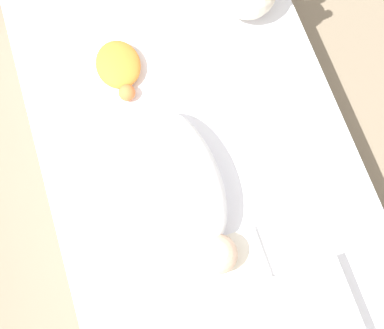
% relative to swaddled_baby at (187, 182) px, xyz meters
% --- Properties ---
extents(ground_plane, '(12.00, 12.00, 0.00)m').
position_rel_swaddled_baby_xyz_m(ground_plane, '(-0.08, 0.06, -0.30)').
color(ground_plane, '#7A6B56').
extents(bed_mattress, '(1.59, 0.89, 0.22)m').
position_rel_swaddled_baby_xyz_m(bed_mattress, '(-0.08, 0.06, -0.19)').
color(bed_mattress, white).
rests_on(bed_mattress, ground_plane).
extents(burp_cloth, '(0.19, 0.16, 0.02)m').
position_rel_swaddled_baby_xyz_m(burp_cloth, '(0.26, 0.06, -0.07)').
color(burp_cloth, white).
rests_on(burp_cloth, bed_mattress).
extents(swaddled_baby, '(0.49, 0.22, 0.16)m').
position_rel_swaddled_baby_xyz_m(swaddled_baby, '(0.00, 0.00, 0.00)').
color(swaddled_baby, white).
rests_on(swaddled_baby, bed_mattress).
extents(turtle_plush, '(0.20, 0.13, 0.06)m').
position_rel_swaddled_baby_xyz_m(turtle_plush, '(-0.42, -0.08, -0.05)').
color(turtle_plush, orange).
rests_on(turtle_plush, bed_mattress).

